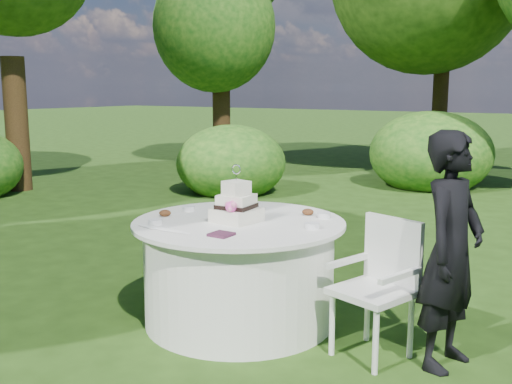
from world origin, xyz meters
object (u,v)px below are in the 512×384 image
Objects in this scene: cake at (236,206)px; napkins at (221,234)px; chair at (381,277)px; guest at (451,251)px; table at (239,271)px.

napkins is at bearing -68.35° from cake.
cake reaches higher than chair.
guest is 1.55m from table.
table is (-0.16, 0.43, -0.39)m from napkins.
chair is (1.09, 0.07, -0.36)m from cake.
chair reaches higher than table.
chair is at bearing 2.44° from table.
cake is 1.15m from chair.
table is 3.71× the size of cake.
cake reaches higher than table.
table is at bearing -177.56° from chair.
guest is 0.95× the size of table.
table is at bearing 80.57° from cake.
guest is 1.65× the size of chair.
guest reaches higher than chair.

